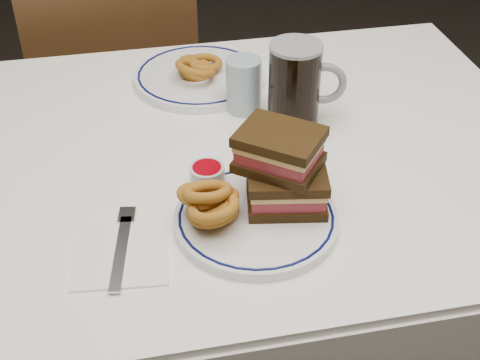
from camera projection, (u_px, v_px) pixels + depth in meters
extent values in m
cube|color=white|center=(203.00, 158.00, 1.19)|extent=(1.26, 0.86, 0.03)
cylinder|color=#452D16|center=(388.00, 179.00, 1.78)|extent=(0.06, 0.06, 0.71)
cube|color=white|center=(176.00, 85.00, 1.58)|extent=(1.26, 0.01, 0.17)
cube|color=#452D16|center=(112.00, 89.00, 1.98)|extent=(0.48, 0.48, 0.04)
cylinder|color=#452D16|center=(165.00, 115.00, 2.30)|extent=(0.04, 0.04, 0.43)
cylinder|color=#452D16|center=(192.00, 177.00, 2.02)|extent=(0.04, 0.04, 0.43)
cylinder|color=#452D16|center=(55.00, 132.00, 2.21)|extent=(0.04, 0.04, 0.43)
cylinder|color=#452D16|center=(66.00, 200.00, 1.93)|extent=(0.04, 0.04, 0.43)
cube|color=#452D16|center=(112.00, 35.00, 1.67)|extent=(0.44, 0.08, 0.48)
cylinder|color=white|center=(256.00, 220.00, 1.02)|extent=(0.25, 0.25, 0.02)
torus|color=#0A0F4E|center=(256.00, 216.00, 1.02)|extent=(0.24, 0.24, 0.00)
cube|color=black|center=(286.00, 199.00, 1.04)|extent=(0.13, 0.11, 0.02)
cube|color=#B03333|center=(286.00, 190.00, 1.03)|extent=(0.12, 0.11, 0.02)
cube|color=#ECBC69|center=(287.00, 183.00, 1.02)|extent=(0.13, 0.11, 0.01)
cube|color=black|center=(287.00, 176.00, 1.01)|extent=(0.13, 0.11, 0.02)
cube|color=black|center=(279.00, 162.00, 1.01)|extent=(0.15, 0.15, 0.02)
cube|color=#B03333|center=(279.00, 152.00, 1.00)|extent=(0.14, 0.14, 0.02)
cube|color=#ECBC69|center=(280.00, 144.00, 0.99)|extent=(0.15, 0.14, 0.01)
cube|color=black|center=(280.00, 137.00, 0.98)|extent=(0.15, 0.15, 0.02)
torus|color=brown|center=(213.00, 211.00, 1.01)|extent=(0.08, 0.08, 0.05)
torus|color=brown|center=(213.00, 212.00, 1.00)|extent=(0.08, 0.08, 0.04)
torus|color=brown|center=(213.00, 204.00, 1.00)|extent=(0.09, 0.09, 0.07)
torus|color=brown|center=(202.00, 196.00, 1.00)|extent=(0.08, 0.08, 0.05)
torus|color=brown|center=(213.00, 207.00, 0.96)|extent=(0.08, 0.08, 0.04)
torus|color=brown|center=(207.00, 191.00, 0.98)|extent=(0.08, 0.08, 0.04)
cylinder|color=silver|center=(207.00, 175.00, 1.07)|extent=(0.06, 0.06, 0.03)
cylinder|color=maroon|center=(207.00, 170.00, 1.07)|extent=(0.05, 0.05, 0.01)
cylinder|color=black|center=(294.00, 86.00, 1.21)|extent=(0.09, 0.09, 0.16)
cylinder|color=gray|center=(296.00, 46.00, 1.17)|extent=(0.10, 0.10, 0.01)
torus|color=gray|center=(324.00, 84.00, 1.21)|extent=(0.08, 0.03, 0.08)
cylinder|color=#92ACBD|center=(244.00, 85.00, 1.27)|extent=(0.07, 0.07, 0.11)
cylinder|color=white|center=(199.00, 77.00, 1.38)|extent=(0.27, 0.27, 0.02)
torus|color=#0A0F4E|center=(199.00, 74.00, 1.38)|extent=(0.25, 0.25, 0.00)
torus|color=brown|center=(196.00, 69.00, 1.38)|extent=(0.09, 0.08, 0.06)
torus|color=brown|center=(205.00, 63.00, 1.38)|extent=(0.07, 0.07, 0.02)
torus|color=brown|center=(195.00, 68.00, 1.34)|extent=(0.09, 0.08, 0.05)
cube|color=white|center=(121.00, 255.00, 0.97)|extent=(0.15, 0.15, 0.00)
cube|color=#B7B6BB|center=(121.00, 253.00, 0.97)|extent=(0.04, 0.16, 0.00)
cube|color=#B7B6BB|center=(127.00, 215.00, 1.04)|extent=(0.03, 0.04, 0.00)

